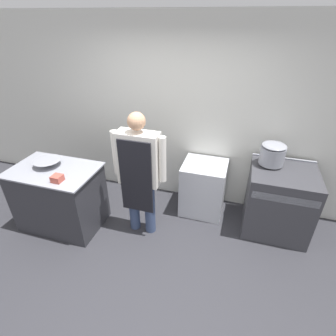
{
  "coord_description": "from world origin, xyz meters",
  "views": [
    {
      "loc": [
        0.91,
        -1.79,
        2.63
      ],
      "look_at": [
        0.08,
        0.96,
        0.94
      ],
      "focal_mm": 28.0,
      "sensor_mm": 36.0,
      "label": 1
    }
  ],
  "objects_px": {
    "stove": "(278,201)",
    "person_cook": "(139,169)",
    "mixing_bowl": "(48,163)",
    "stock_pot": "(273,154)",
    "plastic_tub": "(57,178)",
    "fridge_unit": "(203,188)"
  },
  "relations": [
    {
      "from": "stove",
      "to": "fridge_unit",
      "type": "bearing_deg",
      "value": 173.88
    },
    {
      "from": "mixing_bowl",
      "to": "stove",
      "type": "bearing_deg",
      "value": 13.14
    },
    {
      "from": "stove",
      "to": "person_cook",
      "type": "xyz_separation_m",
      "value": [
        -1.75,
        -0.56,
        0.51
      ]
    },
    {
      "from": "person_cook",
      "to": "mixing_bowl",
      "type": "relative_size",
      "value": 4.79
    },
    {
      "from": "stove",
      "to": "person_cook",
      "type": "height_order",
      "value": "person_cook"
    },
    {
      "from": "fridge_unit",
      "to": "stock_pot",
      "type": "relative_size",
      "value": 2.56
    },
    {
      "from": "stock_pot",
      "to": "person_cook",
      "type": "bearing_deg",
      "value": -156.03
    },
    {
      "from": "fridge_unit",
      "to": "stock_pot",
      "type": "bearing_deg",
      "value": 1.41
    },
    {
      "from": "fridge_unit",
      "to": "plastic_tub",
      "type": "height_order",
      "value": "plastic_tub"
    },
    {
      "from": "mixing_bowl",
      "to": "plastic_tub",
      "type": "height_order",
      "value": "mixing_bowl"
    },
    {
      "from": "fridge_unit",
      "to": "stock_pot",
      "type": "xyz_separation_m",
      "value": [
        0.84,
        0.02,
        0.69
      ]
    },
    {
      "from": "mixing_bowl",
      "to": "stock_pot",
      "type": "bearing_deg",
      "value": 16.47
    },
    {
      "from": "stove",
      "to": "person_cook",
      "type": "bearing_deg",
      "value": -162.13
    },
    {
      "from": "stove",
      "to": "plastic_tub",
      "type": "bearing_deg",
      "value": -159.53
    },
    {
      "from": "person_cook",
      "to": "mixing_bowl",
      "type": "distance_m",
      "value": 1.25
    },
    {
      "from": "mixing_bowl",
      "to": "stock_pot",
      "type": "height_order",
      "value": "stock_pot"
    },
    {
      "from": "fridge_unit",
      "to": "plastic_tub",
      "type": "xyz_separation_m",
      "value": [
        -1.6,
        -1.09,
        0.54
      ]
    },
    {
      "from": "stove",
      "to": "mixing_bowl",
      "type": "relative_size",
      "value": 2.65
    },
    {
      "from": "fridge_unit",
      "to": "person_cook",
      "type": "height_order",
      "value": "person_cook"
    },
    {
      "from": "person_cook",
      "to": "stock_pot",
      "type": "bearing_deg",
      "value": 23.97
    },
    {
      "from": "fridge_unit",
      "to": "mixing_bowl",
      "type": "height_order",
      "value": "mixing_bowl"
    },
    {
      "from": "stove",
      "to": "fridge_unit",
      "type": "relative_size",
      "value": 1.18
    }
  ]
}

